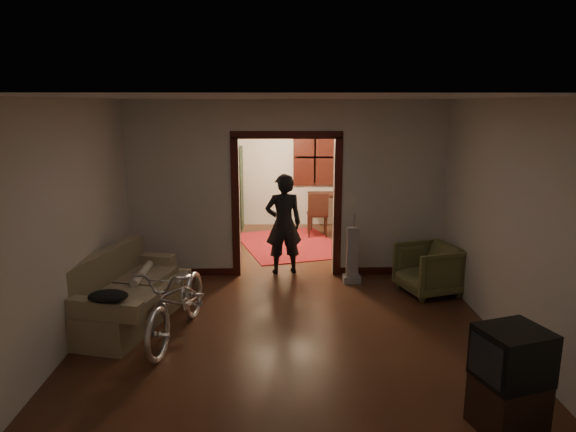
{
  "coord_description": "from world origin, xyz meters",
  "views": [
    {
      "loc": [
        -0.15,
        -7.27,
        2.74
      ],
      "look_at": [
        0.0,
        -0.3,
        1.2
      ],
      "focal_mm": 32.0,
      "sensor_mm": 36.0,
      "label": 1
    }
  ],
  "objects_px": {
    "person": "(284,224)",
    "desk": "(332,211)",
    "bicycle": "(178,300)",
    "armchair": "(429,269)",
    "locker": "(221,188)",
    "sofa": "(128,287)"
  },
  "relations": [
    {
      "from": "person",
      "to": "desk",
      "type": "xyz_separation_m",
      "value": [
        1.11,
        3.02,
        -0.43
      ]
    },
    {
      "from": "bicycle",
      "to": "person",
      "type": "height_order",
      "value": "person"
    },
    {
      "from": "armchair",
      "to": "person",
      "type": "height_order",
      "value": "person"
    },
    {
      "from": "locker",
      "to": "desk",
      "type": "relative_size",
      "value": 1.74
    },
    {
      "from": "person",
      "to": "locker",
      "type": "bearing_deg",
      "value": -77.06
    },
    {
      "from": "locker",
      "to": "armchair",
      "type": "bearing_deg",
      "value": -47.85
    },
    {
      "from": "bicycle",
      "to": "armchair",
      "type": "relative_size",
      "value": 2.24
    },
    {
      "from": "bicycle",
      "to": "locker",
      "type": "relative_size",
      "value": 0.98
    },
    {
      "from": "person",
      "to": "desk",
      "type": "height_order",
      "value": "person"
    },
    {
      "from": "sofa",
      "to": "bicycle",
      "type": "bearing_deg",
      "value": -20.68
    },
    {
      "from": "locker",
      "to": "desk",
      "type": "xyz_separation_m",
      "value": [
        2.43,
        -0.02,
        -0.52
      ]
    },
    {
      "from": "sofa",
      "to": "locker",
      "type": "height_order",
      "value": "locker"
    },
    {
      "from": "bicycle",
      "to": "desk",
      "type": "height_order",
      "value": "bicycle"
    },
    {
      "from": "sofa",
      "to": "bicycle",
      "type": "height_order",
      "value": "bicycle"
    },
    {
      "from": "person",
      "to": "desk",
      "type": "distance_m",
      "value": 3.25
    },
    {
      "from": "bicycle",
      "to": "desk",
      "type": "distance_m",
      "value": 5.89
    },
    {
      "from": "sofa",
      "to": "person",
      "type": "bearing_deg",
      "value": 56.98
    },
    {
      "from": "person",
      "to": "locker",
      "type": "distance_m",
      "value": 3.31
    },
    {
      "from": "bicycle",
      "to": "locker",
      "type": "height_order",
      "value": "locker"
    },
    {
      "from": "person",
      "to": "bicycle",
      "type": "bearing_deg",
      "value": 50.95
    },
    {
      "from": "sofa",
      "to": "armchair",
      "type": "relative_size",
      "value": 2.43
    },
    {
      "from": "armchair",
      "to": "desk",
      "type": "relative_size",
      "value": 0.76
    }
  ]
}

